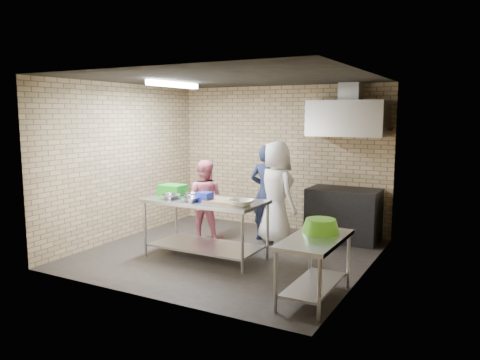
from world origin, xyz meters
name	(u,v)px	position (x,y,z in m)	size (l,w,h in m)	color
floor	(228,254)	(0.00, 0.00, 0.00)	(4.20, 4.20, 0.00)	black
ceiling	(228,78)	(0.00, 0.00, 2.70)	(4.20, 4.20, 0.00)	black
back_wall	(280,158)	(0.00, 2.00, 1.35)	(4.20, 0.06, 2.70)	tan
front_wall	(142,186)	(0.00, -2.00, 1.35)	(4.20, 0.06, 2.70)	tan
left_wall	(124,162)	(-2.10, 0.00, 1.35)	(0.06, 4.00, 2.70)	tan
right_wall	(366,177)	(2.10, 0.00, 1.35)	(0.06, 4.00, 2.70)	tan
prep_table	(206,229)	(-0.21, -0.33, 0.45)	(1.79, 0.90, 0.90)	silver
side_counter	(314,269)	(1.80, -1.10, 0.38)	(0.60, 1.20, 0.75)	silver
stove	(343,215)	(1.35, 1.65, 0.45)	(1.20, 0.70, 0.90)	black
range_hood	(347,118)	(1.35, 1.70, 2.10)	(1.30, 0.60, 0.60)	silver
hood_duct	(351,92)	(1.35, 1.85, 2.55)	(0.35, 0.30, 0.30)	#A5A8AD
wall_shelf	(368,129)	(1.65, 1.89, 1.92)	(0.80, 0.20, 0.04)	#3F2B19
fluorescent_fixture	(173,84)	(-1.00, 0.00, 2.64)	(0.10, 1.25, 0.08)	white
green_crate	(173,190)	(-0.91, -0.21, 0.98)	(0.40, 0.30, 0.16)	green
blue_tub	(205,197)	(-0.16, -0.43, 0.96)	(0.20, 0.20, 0.13)	#1C30D5
cutting_board	(225,201)	(0.14, -0.35, 0.91)	(0.55, 0.42, 0.03)	tan
mixing_bowl_a	(171,197)	(-0.71, -0.53, 0.93)	(0.28, 0.28, 0.07)	silver
mixing_bowl_b	(191,195)	(-0.51, -0.28, 0.93)	(0.21, 0.21, 0.07)	silver
mixing_bowl_c	(192,199)	(-0.31, -0.55, 0.93)	(0.26, 0.26, 0.06)	#BBBEC2
ceramic_bowl	(242,203)	(0.49, -0.48, 0.94)	(0.34, 0.34, 0.08)	beige
green_basin	(321,226)	(1.78, -0.85, 0.83)	(0.46, 0.46, 0.17)	#59C626
bottle_red	(353,122)	(1.40, 1.89, 2.03)	(0.07, 0.07, 0.18)	#B22619
bottle_green	(377,123)	(1.80, 1.89, 2.02)	(0.06, 0.06, 0.15)	green
man_navy	(267,193)	(0.18, 1.01, 0.83)	(0.61, 0.40, 1.66)	black
woman_pink	(204,200)	(-0.81, 0.57, 0.70)	(0.68, 0.53, 1.39)	pink
woman_white	(276,192)	(0.38, 0.96, 0.86)	(0.84, 0.55, 1.73)	white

